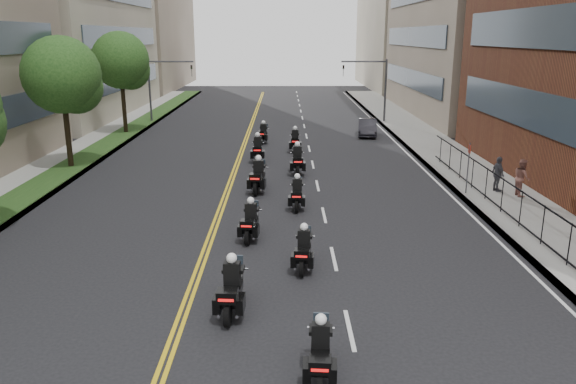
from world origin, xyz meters
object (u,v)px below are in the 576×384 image
(parked_sedan, at_px, (367,127))
(motorcycle_8, at_px, (258,150))
(pedestrian_b, at_px, (522,177))
(motorcycle_4, at_px, (250,223))
(motorcycle_5, at_px, (297,195))
(motorcycle_3, at_px, (304,251))
(motorcycle_10, at_px, (263,134))
(motorcycle_6, at_px, (258,178))
(motorcycle_9, at_px, (295,142))
(pedestrian_c, at_px, (498,174))
(motorcycle_2, at_px, (232,290))
(motorcycle_7, at_px, (297,161))
(motorcycle_1, at_px, (320,355))

(parked_sedan, bearing_deg, motorcycle_8, -124.05)
(pedestrian_b, bearing_deg, motorcycle_4, 115.14)
(motorcycle_5, bearing_deg, motorcycle_3, -86.12)
(motorcycle_8, bearing_deg, parked_sedan, 47.85)
(motorcycle_10, height_order, parked_sedan, motorcycle_10)
(motorcycle_8, bearing_deg, motorcycle_4, -89.33)
(motorcycle_10, bearing_deg, motorcycle_4, -81.71)
(motorcycle_6, relative_size, motorcycle_8, 1.03)
(motorcycle_9, height_order, parked_sedan, motorcycle_9)
(pedestrian_c, bearing_deg, motorcycle_4, 108.78)
(motorcycle_2, xyz_separation_m, motorcycle_8, (-0.16, 19.94, 0.02))
(pedestrian_b, bearing_deg, motorcycle_3, 129.74)
(motorcycle_2, relative_size, parked_sedan, 0.61)
(motorcycle_4, distance_m, pedestrian_b, 13.90)
(motorcycle_2, height_order, pedestrian_b, pedestrian_b)
(motorcycle_7, bearing_deg, motorcycle_4, -101.58)
(motorcycle_7, bearing_deg, pedestrian_c, -24.20)
(motorcycle_6, height_order, pedestrian_b, pedestrian_b)
(motorcycle_9, bearing_deg, motorcycle_5, -90.01)
(motorcycle_5, xyz_separation_m, pedestrian_c, (10.00, 2.30, 0.39))
(motorcycle_1, relative_size, pedestrian_b, 1.19)
(motorcycle_2, xyz_separation_m, motorcycle_3, (2.14, 3.15, -0.07))
(motorcycle_1, height_order, motorcycle_8, motorcycle_8)
(motorcycle_3, xyz_separation_m, pedestrian_c, (9.93, 9.18, 0.40))
(pedestrian_b, bearing_deg, motorcycle_5, 99.88)
(motorcycle_1, distance_m, motorcycle_2, 3.94)
(motorcycle_5, height_order, motorcycle_10, motorcycle_10)
(motorcycle_2, bearing_deg, parked_sedan, 78.34)
(motorcycle_5, height_order, pedestrian_c, pedestrian_c)
(motorcycle_5, bearing_deg, motorcycle_1, -85.67)
(motorcycle_3, xyz_separation_m, motorcycle_9, (0.10, 19.87, 0.06))
(motorcycle_3, xyz_separation_m, motorcycle_7, (0.11, 13.49, 0.10))
(motorcycle_1, xyz_separation_m, motorcycle_9, (-0.07, 26.22, 0.06))
(pedestrian_c, bearing_deg, motorcycle_9, 33.62)
(pedestrian_c, bearing_deg, parked_sedan, 4.41)
(motorcycle_3, xyz_separation_m, motorcycle_10, (-2.17, 22.98, 0.02))
(pedestrian_c, bearing_deg, motorcycle_5, 93.98)
(motorcycle_2, height_order, motorcycle_8, motorcycle_8)
(motorcycle_5, relative_size, motorcycle_9, 0.94)
(motorcycle_3, height_order, motorcycle_4, motorcycle_4)
(motorcycle_3, distance_m, pedestrian_b, 13.70)
(pedestrian_c, bearing_deg, motorcycle_1, 138.83)
(motorcycle_1, relative_size, motorcycle_6, 0.85)
(pedestrian_b, height_order, pedestrian_c, pedestrian_b)
(motorcycle_4, xyz_separation_m, motorcycle_5, (1.90, 3.96, -0.02))
(parked_sedan, bearing_deg, pedestrian_c, -69.22)
(motorcycle_3, relative_size, motorcycle_6, 0.85)
(motorcycle_3, relative_size, motorcycle_8, 0.87)
(motorcycle_8, distance_m, pedestrian_b, 15.55)
(motorcycle_10, height_order, pedestrian_c, pedestrian_c)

